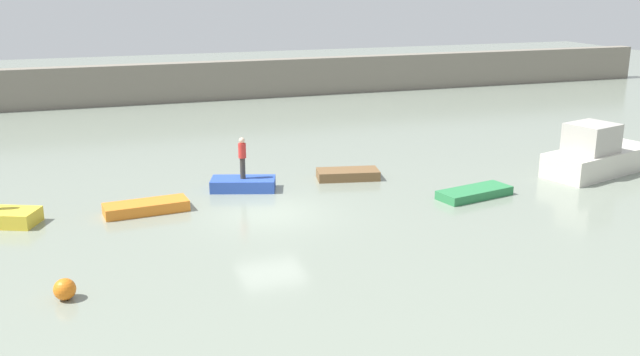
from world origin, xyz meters
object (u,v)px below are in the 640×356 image
(rowboat_orange, at_px, (146,207))
(mooring_buoy, at_px, (65,289))
(rowboat_brown, at_px, (348,174))
(motorboat, at_px, (598,155))
(rowboat_blue, at_px, (243,184))
(person_red_shirt, at_px, (242,156))
(rowboat_green, at_px, (474,193))

(rowboat_orange, bearing_deg, mooring_buoy, -117.67)
(rowboat_orange, xyz_separation_m, rowboat_brown, (8.88, 1.81, 0.00))
(motorboat, xyz_separation_m, rowboat_brown, (-11.03, 2.78, -0.63))
(motorboat, bearing_deg, rowboat_blue, 170.52)
(mooring_buoy, bearing_deg, rowboat_orange, 67.63)
(mooring_buoy, bearing_deg, rowboat_brown, 36.68)
(rowboat_blue, relative_size, person_red_shirt, 1.52)
(rowboat_orange, bearing_deg, motorboat, -8.10)
(rowboat_brown, height_order, rowboat_green, rowboat_brown)
(motorboat, relative_size, rowboat_orange, 1.99)
(rowboat_orange, height_order, rowboat_brown, rowboat_brown)
(rowboat_brown, xyz_separation_m, person_red_shirt, (-4.75, -0.15, 1.27))
(rowboat_orange, distance_m, rowboat_blue, 4.45)
(rowboat_green, bearing_deg, person_red_shirt, 143.31)
(rowboat_brown, xyz_separation_m, mooring_buoy, (-11.73, -8.74, 0.10))
(rowboat_orange, relative_size, person_red_shirt, 1.78)
(rowboat_green, xyz_separation_m, mooring_buoy, (-15.61, -4.58, 0.13))
(person_red_shirt, bearing_deg, rowboat_orange, -158.07)
(person_red_shirt, height_order, mooring_buoy, person_red_shirt)
(motorboat, xyz_separation_m, mooring_buoy, (-22.75, -5.95, -0.53))
(rowboat_brown, bearing_deg, rowboat_orange, -156.72)
(mooring_buoy, bearing_deg, rowboat_blue, 50.91)
(rowboat_green, relative_size, person_red_shirt, 1.81)
(rowboat_blue, xyz_separation_m, mooring_buoy, (-6.98, -8.59, 0.05))
(rowboat_blue, distance_m, mooring_buoy, 11.06)
(rowboat_brown, bearing_deg, motorboat, -2.42)
(rowboat_blue, relative_size, mooring_buoy, 4.35)
(motorboat, distance_m, person_red_shirt, 16.01)
(person_red_shirt, relative_size, mooring_buoy, 2.86)
(rowboat_orange, relative_size, mooring_buoy, 5.10)
(rowboat_blue, bearing_deg, motorboat, 8.62)
(rowboat_blue, height_order, person_red_shirt, person_red_shirt)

